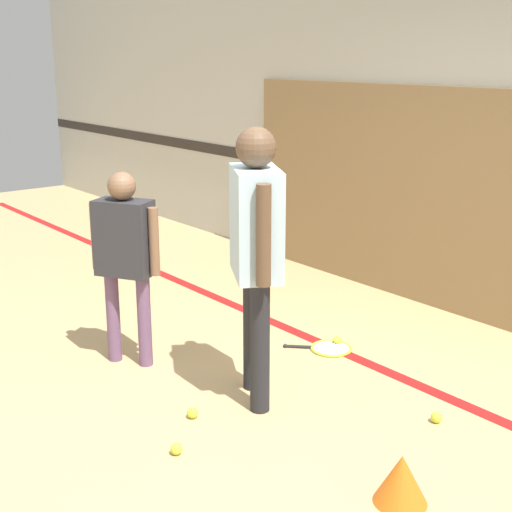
{
  "coord_description": "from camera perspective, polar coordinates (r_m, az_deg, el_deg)",
  "views": [
    {
      "loc": [
        3.04,
        -2.47,
        2.1
      ],
      "look_at": [
        -0.12,
        0.1,
        0.93
      ],
      "focal_mm": 50.0,
      "sensor_mm": 36.0,
      "label": 1
    }
  ],
  "objects": [
    {
      "name": "floor_stripe",
      "position": [
        5.1,
        9.2,
        -8.57
      ],
      "size": [
        14.4,
        0.1,
        0.01
      ],
      "color": "red",
      "rests_on": "ground_plane"
    },
    {
      "name": "person_student_left",
      "position": [
        4.88,
        -10.44,
        0.65
      ],
      "size": [
        0.45,
        0.37,
        1.35
      ],
      "rotation": [
        0.0,
        0.0,
        0.53
      ],
      "color": "#6B4C70",
      "rests_on": "ground_plane"
    },
    {
      "name": "tennis_ball_stray_left",
      "position": [
        4.43,
        14.24,
        -12.41
      ],
      "size": [
        0.07,
        0.07,
        0.07
      ],
      "primitive_type": "sphere",
      "color": "#CCE038",
      "rests_on": "ground_plane"
    },
    {
      "name": "wall_back",
      "position": [
        5.79,
        19.27,
        10.07
      ],
      "size": [
        16.0,
        0.07,
        3.2
      ],
      "color": "beige",
      "rests_on": "ground_plane"
    },
    {
      "name": "wall_panel",
      "position": [
        6.46,
        10.32,
        5.19
      ],
      "size": [
        3.34,
        0.05,
        1.85
      ],
      "color": "#93754C",
      "rests_on": "ground_plane"
    },
    {
      "name": "person_instructor",
      "position": [
        4.21,
        0.0,
        1.52
      ],
      "size": [
        0.57,
        0.47,
        1.7
      ],
      "rotation": [
        0.0,
        0.0,
        -0.53
      ],
      "color": "#232328",
      "rests_on": "ground_plane"
    },
    {
      "name": "racket_spare_on_floor",
      "position": [
        5.31,
        5.87,
        -7.34
      ],
      "size": [
        0.48,
        0.47,
        0.03
      ],
      "rotation": [
        0.0,
        0.0,
        3.91
      ],
      "color": "#C6D838",
      "rests_on": "ground_plane"
    },
    {
      "name": "ground_plane",
      "position": [
        4.45,
        -0.03,
        -12.24
      ],
      "size": [
        16.0,
        16.0,
        0.0
      ],
      "primitive_type": "plane",
      "color": "tan"
    },
    {
      "name": "tennis_ball_by_spare_racket",
      "position": [
        5.39,
        6.54,
        -6.72
      ],
      "size": [
        0.07,
        0.07,
        0.07
      ],
      "primitive_type": "sphere",
      "color": "#CCE038",
      "rests_on": "ground_plane"
    },
    {
      "name": "tennis_ball_stray_right",
      "position": [
        4.02,
        -6.38,
        -15.08
      ],
      "size": [
        0.07,
        0.07,
        0.07
      ],
      "primitive_type": "sphere",
      "color": "#CCE038",
      "rests_on": "ground_plane"
    },
    {
      "name": "training_cone",
      "position": [
        3.65,
        11.54,
        -17.08
      ],
      "size": [
        0.27,
        0.27,
        0.25
      ],
      "color": "orange",
      "rests_on": "ground_plane"
    },
    {
      "name": "tennis_ball_near_instructor",
      "position": [
        4.36,
        -5.1,
        -12.4
      ],
      "size": [
        0.07,
        0.07,
        0.07
      ],
      "primitive_type": "sphere",
      "color": "#CCE038",
      "rests_on": "ground_plane"
    }
  ]
}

